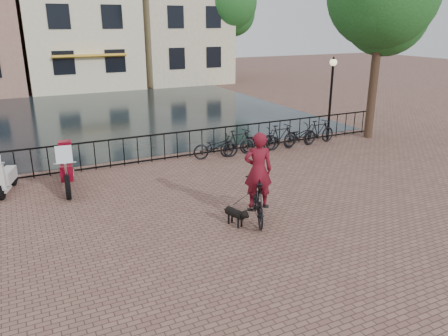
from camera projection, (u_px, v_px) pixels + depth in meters
name	position (u px, v px, depth m)	size (l,w,h in m)	color
ground	(285.00, 261.00, 9.35)	(100.00, 100.00, 0.00)	brown
canal_water	(111.00, 115.00, 24.10)	(20.00, 20.00, 0.00)	black
railing	(164.00, 147.00, 16.01)	(20.00, 0.05, 1.02)	black
canal_house_mid	(75.00, 7.00, 33.24)	(8.00, 9.50, 11.80)	beige
tree_far_right	(227.00, 2.00, 35.32)	(4.76, 4.76, 8.76)	black
lamp_post	(332.00, 85.00, 18.06)	(0.30, 0.30, 3.45)	black
cyclist	(258.00, 182.00, 10.98)	(1.27, 2.05, 2.72)	black
dog	(235.00, 216.00, 10.92)	(0.46, 0.81, 0.52)	black
motorcycle	(66.00, 163.00, 13.17)	(0.82, 2.36, 1.65)	maroon
scooter	(5.00, 170.00, 12.91)	(0.84, 1.55, 1.39)	silver
parked_bike_0	(216.00, 147.00, 16.26)	(0.60, 1.72, 0.90)	black
parked_bike_1	(238.00, 142.00, 16.64)	(0.47, 1.66, 1.00)	black
parked_bike_2	(260.00, 141.00, 17.05)	(0.60, 1.72, 0.90)	black
parked_bike_3	(280.00, 137.00, 17.43)	(0.47, 1.66, 1.00)	black
parked_bike_4	(300.00, 135.00, 17.84)	(0.60, 1.72, 0.90)	black
parked_bike_5	(319.00, 132.00, 18.22)	(0.47, 1.66, 1.00)	black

